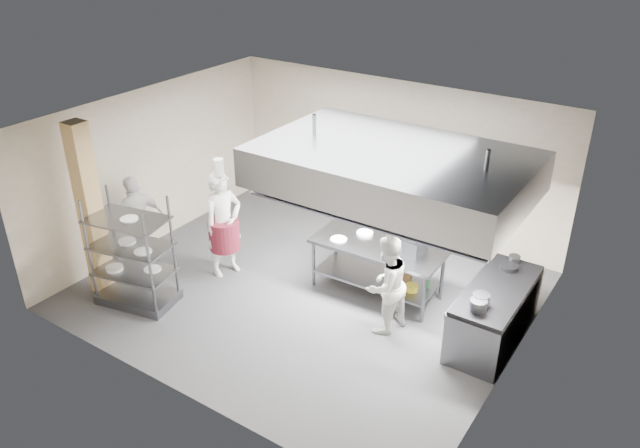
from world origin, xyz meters
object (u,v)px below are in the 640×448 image
Objects in this scene: island at (377,269)px; chef_head at (224,224)px; chef_line at (386,285)px; pass_rack at (132,252)px; cooking_range at (494,315)px; chef_plating at (138,222)px; stockpot at (481,300)px; griddle at (409,244)px.

chef_head is at bearing -161.87° from island.
pass_rack is at bearing -50.47° from chef_line.
cooking_range is at bearing -63.58° from chef_head.
chef_line is 4.66m from chef_plating.
chef_head is at bearing -170.33° from cooking_range.
chef_line is 6.57× the size of stockpot.
chef_head is 3.21m from griddle.
chef_head is at bearing -177.10° from stockpot.
pass_rack is at bearing 55.08° from chef_plating.
chef_plating reaches higher than island.
pass_rack is 3.77× the size of griddle.
griddle is at bearing -54.57° from chef_head.
griddle is (4.50, 1.68, 0.16)m from chef_plating.
chef_line reaches higher than griddle.
chef_plating is at bearing 122.41° from pass_rack.
island is 1.14× the size of chef_head.
chef_line reaches higher than island.
chef_head is at bearing -71.94° from chef_line.
chef_line is at bearing 109.94° from chef_plating.
chef_plating is at bearing -166.72° from cooking_range.
pass_rack reaches higher than griddle.
chef_line is at bearing -71.63° from chef_head.
pass_rack is 0.98× the size of chef_head.
chef_head is 1.20× the size of chef_line.
island is 4.31m from chef_plating.
chef_head is 1.10× the size of chef_plating.
pass_rack is 4.45m from griddle.
chef_plating is (-4.00, -1.56, 0.41)m from island.
griddle is (-1.58, 0.24, 0.61)m from cooking_range.
island is at bearing -53.60° from chef_head.
chef_line is (3.14, 0.09, -0.16)m from chef_head.
island is 1.37× the size of chef_line.
cooking_range is 1.68m from chef_line.
pass_rack is 5.46m from stockpot.
griddle is (3.04, 1.03, 0.07)m from chef_head.
cooking_range is 8.21× the size of stockpot.
stockpot is (-0.07, -0.56, 0.56)m from cooking_range.
chef_plating reaches higher than stockpot.
chef_head is (0.62, 1.51, 0.02)m from pass_rack.
chef_plating is 4.80m from griddle.
island is 1.16× the size of pass_rack.
stockpot is (1.52, -0.80, -0.05)m from griddle.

